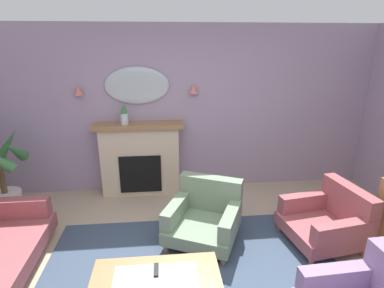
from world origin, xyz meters
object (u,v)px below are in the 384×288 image
at_px(wall_mirror, 137,86).
at_px(wall_sconce_right, 194,89).
at_px(armchair_near_fireplace, 329,219).
at_px(potted_plant_tall_palm, 1,177).
at_px(armchair_beside_couch, 205,215).
at_px(tv_remote, 156,270).
at_px(wall_sconce_left, 78,90).
at_px(fireplace, 140,160).
at_px(mantel_vase_centre, 124,114).
at_px(coffee_table, 156,284).

bearing_deg(wall_mirror, wall_sconce_right, -3.37).
distance_m(armchair_near_fireplace, potted_plant_tall_palm, 4.28).
xyz_separation_m(wall_mirror, armchair_beside_couch, (0.85, -1.42, -1.40)).
bearing_deg(wall_sconce_right, tv_remote, -103.24).
bearing_deg(wall_sconce_left, fireplace, -6.16).
xyz_separation_m(mantel_vase_centre, wall_mirror, (0.20, 0.17, 0.40)).
distance_m(coffee_table, armchair_near_fireplace, 2.25).
height_order(fireplace, tv_remote, fireplace).
height_order(tv_remote, potted_plant_tall_palm, potted_plant_tall_palm).
relative_size(coffee_table, armchair_beside_couch, 1.02).
xyz_separation_m(armchair_beside_couch, potted_plant_tall_palm, (-2.69, 0.75, 0.29)).
bearing_deg(wall_mirror, potted_plant_tall_palm, -159.86).
bearing_deg(mantel_vase_centre, armchair_beside_couch, -49.95).
height_order(mantel_vase_centre, coffee_table, mantel_vase_centre).
xyz_separation_m(wall_sconce_left, armchair_beside_couch, (1.70, -1.37, -1.35)).
relative_size(fireplace, armchair_beside_couch, 1.26).
height_order(wall_sconce_right, tv_remote, wall_sconce_right).
height_order(wall_sconce_left, wall_sconce_right, same).
bearing_deg(armchair_near_fireplace, wall_mirror, 144.34).
xyz_separation_m(wall_sconce_right, tv_remote, (-0.58, -2.45, -1.21)).
distance_m(mantel_vase_centre, wall_sconce_left, 0.75).
xyz_separation_m(mantel_vase_centre, armchair_near_fireplace, (2.52, -1.50, -1.00)).
height_order(tv_remote, armchair_beside_couch, armchair_beside_couch).
bearing_deg(mantel_vase_centre, potted_plant_tall_palm, -162.89).
distance_m(mantel_vase_centre, potted_plant_tall_palm, 1.86).
bearing_deg(fireplace, wall_mirror, 90.00).
distance_m(wall_mirror, armchair_near_fireplace, 3.18).
relative_size(wall_sconce_left, armchair_near_fireplace, 0.15).
bearing_deg(tv_remote, armchair_beside_couch, 61.75).
relative_size(mantel_vase_centre, wall_sconce_left, 2.33).
height_order(coffee_table, potted_plant_tall_palm, potted_plant_tall_palm).
bearing_deg(tv_remote, mantel_vase_centre, 101.44).
bearing_deg(wall_sconce_left, coffee_table, -66.26).
bearing_deg(coffee_table, mantel_vase_centre, 100.97).
distance_m(fireplace, coffee_table, 2.48).
relative_size(tv_remote, armchair_beside_couch, 0.15).
bearing_deg(mantel_vase_centre, coffee_table, -79.03).
xyz_separation_m(fireplace, tv_remote, (0.27, -2.36, -0.12)).
relative_size(armchair_beside_couch, armchair_near_fireplace, 1.16).
bearing_deg(fireplace, mantel_vase_centre, -171.94).
height_order(wall_mirror, wall_sconce_right, wall_mirror).
height_order(armchair_near_fireplace, potted_plant_tall_palm, potted_plant_tall_palm).
relative_size(wall_sconce_right, armchair_beside_couch, 0.13).
distance_m(fireplace, wall_mirror, 1.15).
bearing_deg(mantel_vase_centre, tv_remote, -78.56).
bearing_deg(armchair_near_fireplace, potted_plant_tall_palm, 166.59).
bearing_deg(wall_sconce_left, mantel_vase_centre, -10.46).
distance_m(fireplace, potted_plant_tall_palm, 1.91).
relative_size(fireplace, tv_remote, 8.50).
bearing_deg(fireplace, tv_remote, -83.43).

